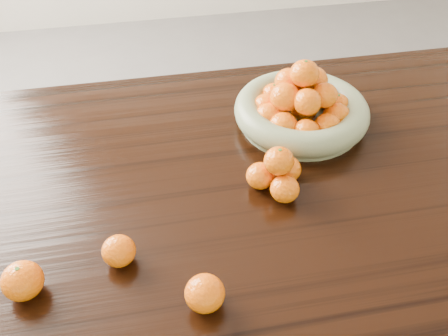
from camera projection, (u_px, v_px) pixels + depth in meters
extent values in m
cube|color=black|center=(205.00, 198.00, 1.10)|extent=(2.00, 1.00, 0.04)
cube|color=black|center=(443.00, 154.00, 1.80)|extent=(0.08, 0.08, 0.71)
cylinder|color=gray|center=(300.00, 121.00, 1.27)|extent=(0.30, 0.30, 0.02)
torus|color=gray|center=(301.00, 111.00, 1.25)|extent=(0.34, 0.34, 0.06)
ellipsoid|color=orange|center=(325.00, 95.00, 1.29)|extent=(0.07, 0.07, 0.06)
ellipsoid|color=orange|center=(306.00, 90.00, 1.31)|extent=(0.07, 0.07, 0.06)
ellipsoid|color=orange|center=(289.00, 89.00, 1.31)|extent=(0.07, 0.07, 0.07)
ellipsoid|color=orange|center=(274.00, 95.00, 1.29)|extent=(0.07, 0.07, 0.06)
ellipsoid|color=orange|center=(266.00, 106.00, 1.25)|extent=(0.07, 0.07, 0.06)
ellipsoid|color=orange|center=(269.00, 117.00, 1.21)|extent=(0.07, 0.07, 0.07)
ellipsoid|color=orange|center=(283.00, 126.00, 1.19)|extent=(0.07, 0.07, 0.07)
ellipsoid|color=orange|center=(306.00, 132.00, 1.17)|extent=(0.06, 0.06, 0.06)
ellipsoid|color=orange|center=(328.00, 126.00, 1.19)|extent=(0.06, 0.06, 0.06)
ellipsoid|color=orange|center=(336.00, 116.00, 1.22)|extent=(0.07, 0.07, 0.06)
ellipsoid|color=orange|center=(337.00, 105.00, 1.26)|extent=(0.06, 0.06, 0.06)
ellipsoid|color=orange|center=(304.00, 108.00, 1.24)|extent=(0.07, 0.07, 0.06)
ellipsoid|color=orange|center=(313.00, 81.00, 1.24)|extent=(0.08, 0.08, 0.07)
ellipsoid|color=orange|center=(289.00, 81.00, 1.24)|extent=(0.07, 0.07, 0.06)
ellipsoid|color=orange|center=(285.00, 97.00, 1.20)|extent=(0.07, 0.07, 0.07)
ellipsoid|color=orange|center=(307.00, 102.00, 1.17)|extent=(0.07, 0.07, 0.06)
ellipsoid|color=orange|center=(324.00, 95.00, 1.20)|extent=(0.07, 0.07, 0.06)
ellipsoid|color=orange|center=(305.00, 74.00, 1.18)|extent=(0.07, 0.07, 0.07)
ellipsoid|color=orange|center=(285.00, 189.00, 1.05)|extent=(0.06, 0.06, 0.06)
ellipsoid|color=orange|center=(287.00, 169.00, 1.10)|extent=(0.06, 0.06, 0.06)
ellipsoid|color=orange|center=(260.00, 176.00, 1.08)|extent=(0.06, 0.06, 0.06)
ellipsoid|color=orange|center=(279.00, 161.00, 1.05)|extent=(0.06, 0.06, 0.06)
ellipsoid|color=orange|center=(22.00, 281.00, 0.87)|extent=(0.07, 0.07, 0.07)
ellipsoid|color=orange|center=(119.00, 251.00, 0.93)|extent=(0.06, 0.06, 0.06)
ellipsoid|color=orange|center=(205.00, 293.00, 0.85)|extent=(0.07, 0.07, 0.07)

